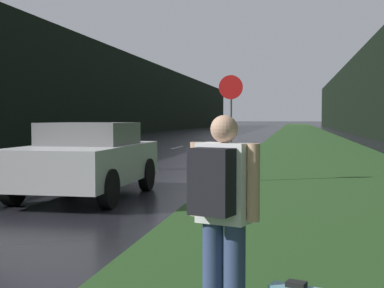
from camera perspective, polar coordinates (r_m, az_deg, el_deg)
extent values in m
cube|color=#26471E|center=(40.47, 12.22, 0.42)|extent=(6.00, 240.00, 0.02)
cube|color=silver|center=(16.22, -12.23, -2.99)|extent=(0.12, 3.00, 0.01)
cube|color=silver|center=(22.81, -5.34, -1.30)|extent=(0.12, 3.00, 0.01)
cube|color=silver|center=(29.58, -1.58, -0.36)|extent=(0.12, 3.00, 0.01)
cube|color=black|center=(53.16, -7.54, 5.26)|extent=(2.00, 140.00, 7.92)
cube|color=black|center=(50.97, 18.77, 5.31)|extent=(2.00, 140.00, 8.04)
cylinder|color=slate|center=(13.45, 4.14, 0.33)|extent=(0.07, 0.07, 2.09)
cylinder|color=#B71414|center=(13.46, 4.16, 6.07)|extent=(0.61, 0.02, 0.61)
cylinder|color=navy|center=(4.17, 2.25, -13.85)|extent=(0.16, 0.16, 0.83)
cylinder|color=navy|center=(4.10, 4.58, -14.18)|extent=(0.16, 0.16, 0.83)
cube|color=white|center=(3.99, 3.43, -4.16)|extent=(0.43, 0.33, 0.60)
sphere|color=tan|center=(3.96, 3.45, 1.61)|extent=(0.21, 0.21, 0.21)
cylinder|color=tan|center=(4.10, 0.45, -3.74)|extent=(0.09, 0.09, 0.56)
cylinder|color=tan|center=(3.89, 6.57, -4.11)|extent=(0.09, 0.09, 0.56)
cube|color=black|center=(3.81, 2.11, -4.03)|extent=(0.35, 0.27, 0.48)
cube|color=black|center=(4.12, 11.07, -14.46)|extent=(0.16, 0.14, 0.04)
cube|color=#BCBCBC|center=(11.09, -11.22, -2.03)|extent=(1.94, 4.04, 0.75)
cube|color=slate|center=(11.25, -10.87, 1.10)|extent=(1.65, 1.82, 0.45)
cylinder|color=black|center=(9.64, -8.89, -4.74)|extent=(0.20, 0.71, 0.71)
cylinder|color=black|center=(10.40, -18.55, -4.30)|extent=(0.20, 0.71, 0.71)
cylinder|color=black|center=(12.01, -4.86, -3.24)|extent=(0.20, 0.71, 0.71)
cylinder|color=black|center=(12.63, -12.97, -3.01)|extent=(0.20, 0.71, 0.71)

